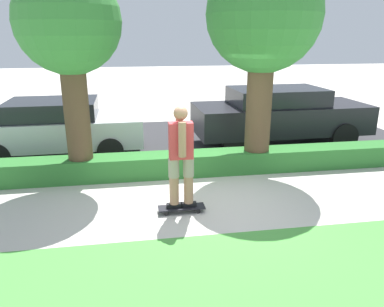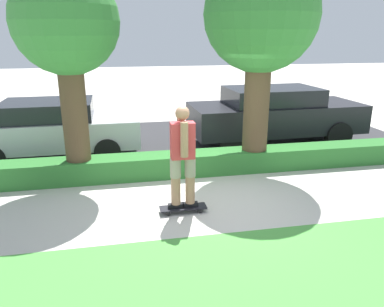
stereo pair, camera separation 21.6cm
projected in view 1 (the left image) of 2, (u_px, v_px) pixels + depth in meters
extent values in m
plane|color=#BCB7AD|center=(209.00, 205.00, 6.51)|extent=(60.00, 60.00, 0.00)
cube|color=#2D2D30|center=(178.00, 141.00, 10.46)|extent=(12.98, 5.00, 0.01)
cube|color=#2D702D|center=(194.00, 163.00, 7.94)|extent=(12.98, 0.60, 0.46)
cube|color=black|center=(182.00, 207.00, 6.25)|extent=(0.78, 0.24, 0.02)
cylinder|color=black|center=(198.00, 211.00, 6.22)|extent=(0.07, 0.04, 0.07)
cylinder|color=black|center=(196.00, 206.00, 6.39)|extent=(0.07, 0.04, 0.07)
cylinder|color=black|center=(166.00, 213.00, 6.14)|extent=(0.07, 0.04, 0.07)
cylinder|color=black|center=(165.00, 209.00, 6.31)|extent=(0.07, 0.04, 0.07)
cube|color=black|center=(174.00, 205.00, 6.22)|extent=(0.26, 0.09, 0.07)
cylinder|color=#A37556|center=(174.00, 181.00, 6.08)|extent=(0.15, 0.15, 0.79)
cylinder|color=gray|center=(174.00, 168.00, 6.01)|extent=(0.18, 0.18, 0.32)
cube|color=black|center=(189.00, 204.00, 6.25)|extent=(0.26, 0.09, 0.07)
cylinder|color=#A37556|center=(189.00, 180.00, 6.12)|extent=(0.15, 0.15, 0.79)
cylinder|color=gray|center=(188.00, 167.00, 6.05)|extent=(0.18, 0.18, 0.32)
cube|color=#C6383D|center=(181.00, 140.00, 5.90)|extent=(0.38, 0.21, 0.58)
cylinder|color=#A37556|center=(182.00, 140.00, 5.73)|extent=(0.12, 0.12, 0.55)
cylinder|color=#A37556|center=(180.00, 134.00, 6.03)|extent=(0.12, 0.12, 0.55)
sphere|color=#A37556|center=(181.00, 113.00, 5.76)|extent=(0.22, 0.22, 0.22)
cylinder|color=brown|center=(77.00, 119.00, 7.29)|extent=(0.48, 0.48, 2.54)
sphere|color=#387F38|center=(68.00, 21.00, 6.74)|extent=(1.92, 1.92, 1.92)
cylinder|color=brown|center=(258.00, 112.00, 7.83)|extent=(0.53, 0.53, 2.60)
sphere|color=#387F38|center=(264.00, 14.00, 7.25)|extent=(2.27, 2.27, 2.27)
cube|color=#B7B7BC|center=(60.00, 130.00, 9.06)|extent=(3.96, 1.83, 0.65)
cube|color=black|center=(52.00, 109.00, 8.88)|extent=(2.07, 1.59, 0.41)
cylinder|color=black|center=(111.00, 150.00, 8.58)|extent=(0.60, 0.21, 0.60)
cylinder|color=black|center=(113.00, 133.00, 10.10)|extent=(0.60, 0.21, 0.60)
cylinder|color=black|center=(18.00, 137.00, 9.73)|extent=(0.60, 0.21, 0.60)
cube|color=black|center=(280.00, 118.00, 10.00)|extent=(4.62, 1.89, 0.73)
cube|color=black|center=(277.00, 96.00, 9.80)|extent=(2.42, 1.61, 0.43)
cylinder|color=black|center=(344.00, 137.00, 9.57)|extent=(0.69, 0.21, 0.69)
cylinder|color=black|center=(314.00, 123.00, 11.08)|extent=(0.69, 0.21, 0.69)
cylinder|color=black|center=(237.00, 141.00, 9.14)|extent=(0.69, 0.21, 0.69)
cylinder|color=black|center=(221.00, 126.00, 10.65)|extent=(0.69, 0.21, 0.69)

